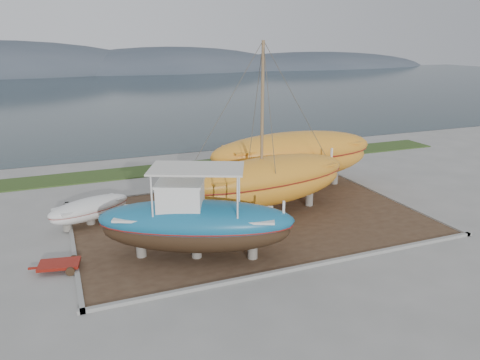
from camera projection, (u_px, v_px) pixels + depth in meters
name	position (u px, v px, depth m)	size (l,w,h in m)	color
ground	(284.00, 248.00, 21.76)	(140.00, 140.00, 0.00)	gray
dirt_patch	(250.00, 218.00, 25.30)	(18.00, 12.00, 0.06)	#422D1E
curb_frame	(250.00, 218.00, 25.28)	(18.60, 12.60, 0.15)	gray
grass_strip	(191.00, 166.00, 35.49)	(44.00, 3.00, 0.08)	#284219
sea	(105.00, 93.00, 83.85)	(260.00, 100.00, 0.04)	#16272C
mountain_ridge	(82.00, 73.00, 132.64)	(200.00, 36.00, 20.00)	#333D49
blue_caique	(196.00, 214.00, 20.15)	(8.57, 2.68, 4.12)	#176590
white_dinghy	(90.00, 212.00, 24.29)	(4.43, 1.66, 1.33)	white
orange_sailboat	(270.00, 132.00, 24.47)	(9.87, 2.91, 9.22)	orange
orange_bare_hull	(293.00, 162.00, 29.58)	(11.03, 3.31, 3.62)	orange
red_trailer	(59.00, 267.00, 19.63)	(2.48, 1.24, 0.35)	maroon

